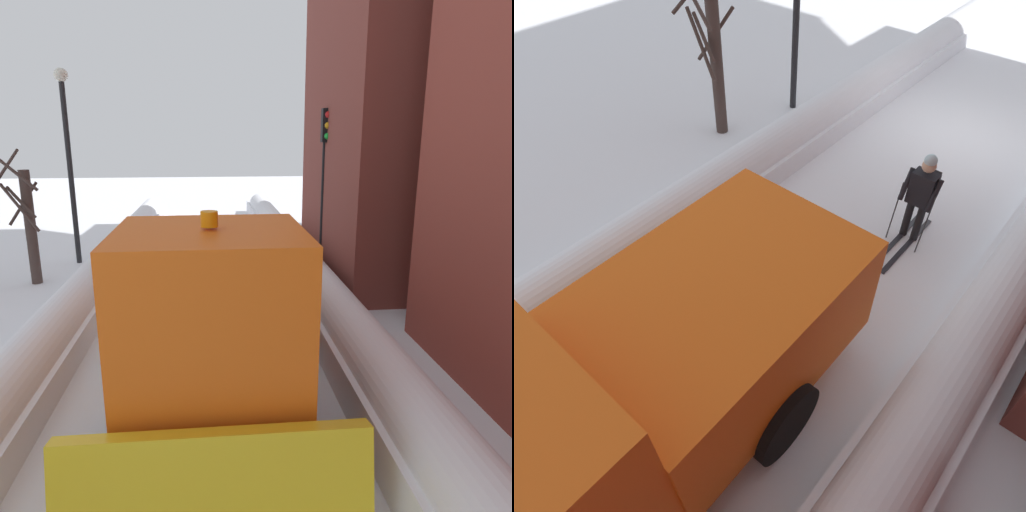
# 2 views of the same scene
# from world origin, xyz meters

# --- Properties ---
(ground_plane) EXTENTS (80.00, 80.00, 0.00)m
(ground_plane) POSITION_xyz_m (0.00, 10.00, 0.00)
(ground_plane) COLOR white
(plow_truck) EXTENTS (3.20, 5.98, 3.12)m
(plow_truck) POSITION_xyz_m (-0.24, 9.63, 1.48)
(plow_truck) COLOR orange
(plow_truck) RESTS_ON ground
(skier) EXTENTS (0.62, 1.80, 1.81)m
(skier) POSITION_xyz_m (-0.76, 3.99, 1.00)
(skier) COLOR black
(skier) RESTS_ON ground
(bare_tree_near) EXTENTS (1.20, 1.38, 3.62)m
(bare_tree_near) POSITION_xyz_m (4.61, 3.61, 1.71)
(bare_tree_near) COLOR #3D2F2B
(bare_tree_near) RESTS_ON ground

